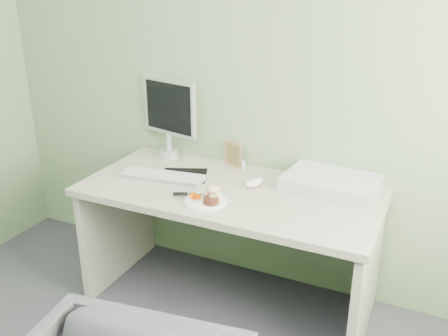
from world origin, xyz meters
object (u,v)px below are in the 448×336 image
at_px(desk, 230,219).
at_px(plate, 206,201).
at_px(monitor, 169,113).
at_px(scanner, 331,184).

relative_size(desk, plate, 7.23).
relative_size(desk, monitor, 3.26).
relative_size(plate, scanner, 0.46).
height_order(desk, monitor, monitor).
distance_m(desk, plate, 0.28).
bearing_deg(monitor, plate, -31.75).
xyz_separation_m(desk, scanner, (0.49, 0.22, 0.22)).
bearing_deg(scanner, desk, -151.25).
bearing_deg(monitor, scanner, 8.09).
bearing_deg(desk, plate, -102.50).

